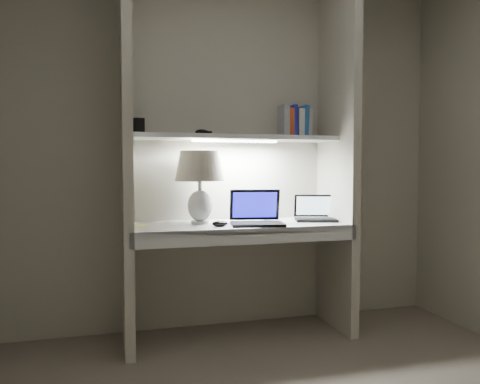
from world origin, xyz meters
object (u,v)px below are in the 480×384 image
object	(u,v)px
laptop_main	(256,217)
laptop_netbook	(315,215)
table_lamp	(200,175)
speaker	(267,210)
book_row	(294,123)

from	to	relation	value
laptop_main	laptop_netbook	distance (m)	0.49
table_lamp	speaker	bearing A→B (deg)	18.99
table_lamp	laptop_main	xyz separation A→B (m)	(0.35, -0.13, -0.28)
book_row	laptop_netbook	bearing A→B (deg)	-64.50
table_lamp	laptop_netbook	xyz separation A→B (m)	(0.83, -0.02, -0.29)
laptop_netbook	book_row	size ratio (longest dim) A/B	1.44
laptop_netbook	speaker	size ratio (longest dim) A/B	2.61
table_lamp	speaker	world-z (taller)	table_lamp
table_lamp	laptop_main	size ratio (longest dim) A/B	1.27
table_lamp	book_row	world-z (taller)	book_row
table_lamp	laptop_netbook	distance (m)	0.88
table_lamp	book_row	bearing A→B (deg)	12.70
laptop_netbook	speaker	distance (m)	0.36
laptop_main	speaker	bearing A→B (deg)	70.21
speaker	laptop_netbook	bearing A→B (deg)	-16.58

